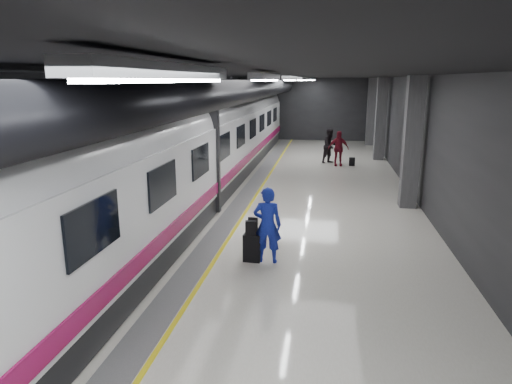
{
  "coord_description": "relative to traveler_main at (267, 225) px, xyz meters",
  "views": [
    {
      "loc": [
        1.7,
        -14.16,
        4.34
      ],
      "look_at": [
        -0.14,
        -2.45,
        1.43
      ],
      "focal_mm": 32.0,
      "sensor_mm": 36.0,
      "label": 1
    }
  ],
  "objects": [
    {
      "name": "suitcase_far",
      "position": [
        2.66,
        13.53,
        -0.72
      ],
      "size": [
        0.3,
        0.2,
        0.44
      ],
      "primitive_type": "cube",
      "rotation": [
        0.0,
        0.0,
        -0.03
      ],
      "color": "black",
      "rests_on": "ground"
    },
    {
      "name": "platform_hall",
      "position": [
        -0.63,
        4.72,
        2.6
      ],
      "size": [
        10.02,
        40.02,
        4.51
      ],
      "color": "black",
      "rests_on": "ground"
    },
    {
      "name": "suitcase_main",
      "position": [
        -0.37,
        -0.02,
        -0.59
      ],
      "size": [
        0.44,
        0.29,
        0.69
      ],
      "primitive_type": "cube",
      "rotation": [
        0.0,
        0.0,
        -0.06
      ],
      "color": "black",
      "rests_on": "ground"
    },
    {
      "name": "ground",
      "position": [
        -0.34,
        3.76,
        -0.94
      ],
      "size": [
        40.0,
        40.0,
        0.0
      ],
      "primitive_type": "plane",
      "color": "silver",
      "rests_on": "ground"
    },
    {
      "name": "shoulder_bag",
      "position": [
        -0.4,
        -0.05,
        -0.07
      ],
      "size": [
        0.28,
        0.18,
        0.35
      ],
      "primitive_type": "cube",
      "rotation": [
        0.0,
        0.0,
        0.15
      ],
      "color": "black",
      "rests_on": "suitcase_main"
    },
    {
      "name": "train",
      "position": [
        -3.59,
        3.76,
        1.13
      ],
      "size": [
        3.05,
        38.0,
        4.05
      ],
      "color": "black",
      "rests_on": "ground"
    },
    {
      "name": "traveler_main",
      "position": [
        0.0,
        0.0,
        0.0
      ],
      "size": [
        0.7,
        0.47,
        1.88
      ],
      "primitive_type": "imported",
      "rotation": [
        0.0,
        0.0,
        3.17
      ],
      "color": "#182FB6",
      "rests_on": "ground"
    },
    {
      "name": "traveler_far_b",
      "position": [
        1.92,
        13.42,
        -0.04
      ],
      "size": [
        1.11,
        0.59,
        1.81
      ],
      "primitive_type": "imported",
      "rotation": [
        0.0,
        0.0,
        0.14
      ],
      "color": "maroon",
      "rests_on": "ground"
    },
    {
      "name": "traveler_far_a",
      "position": [
        1.5,
        14.16,
        -0.02
      ],
      "size": [
        1.14,
        1.12,
        1.85
      ],
      "primitive_type": "imported",
      "rotation": [
        0.0,
        0.0,
        0.73
      ],
      "color": "black",
      "rests_on": "ground"
    }
  ]
}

